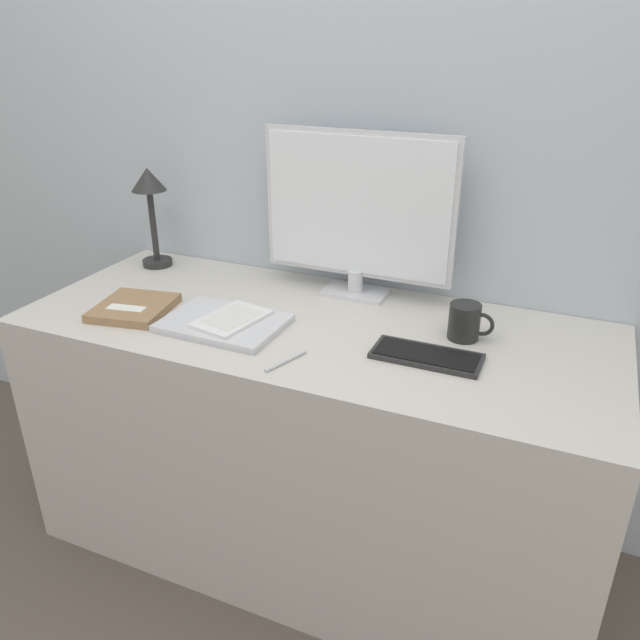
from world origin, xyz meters
TOP-DOWN VIEW (x-y plane):
  - ground_plane at (0.00, 0.00)m, footprint 10.00×10.00m
  - wall_back at (0.00, 0.58)m, footprint 3.60×0.05m
  - desk at (0.00, 0.22)m, footprint 1.59×0.65m
  - monitor at (0.04, 0.46)m, footprint 0.56×0.11m
  - keyboard at (0.33, 0.15)m, footprint 0.26×0.11m
  - laptop at (-0.20, 0.11)m, footprint 0.31×0.23m
  - ereader at (-0.18, 0.12)m, footprint 0.16×0.21m
  - desk_lamp at (-0.65, 0.43)m, footprint 0.11×0.11m
  - notebook at (-0.48, 0.10)m, footprint 0.23×0.24m
  - coffee_mug at (0.39, 0.29)m, footprint 0.11×0.08m
  - pen at (0.03, 0.00)m, footprint 0.05×0.13m

SIDE VIEW (x-z plane):
  - ground_plane at x=0.00m, z-range 0.00..0.00m
  - desk at x=0.00m, z-range 0.00..0.76m
  - pen at x=0.03m, z-range 0.76..0.77m
  - keyboard at x=0.33m, z-range 0.76..0.77m
  - laptop at x=-0.20m, z-range 0.76..0.78m
  - notebook at x=-0.48m, z-range 0.76..0.78m
  - ereader at x=-0.18m, z-range 0.78..0.79m
  - coffee_mug at x=0.39m, z-range 0.76..0.85m
  - desk_lamp at x=-0.65m, z-range 0.83..1.15m
  - monitor at x=0.04m, z-range 0.77..1.25m
  - wall_back at x=0.00m, z-range 0.00..2.40m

